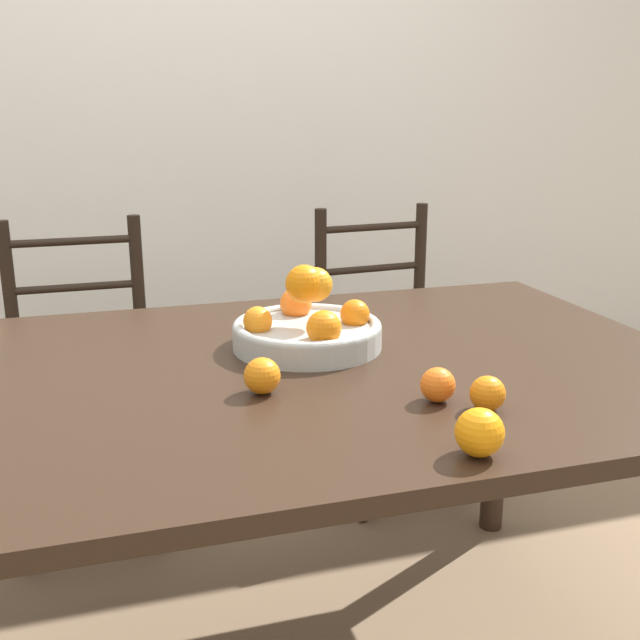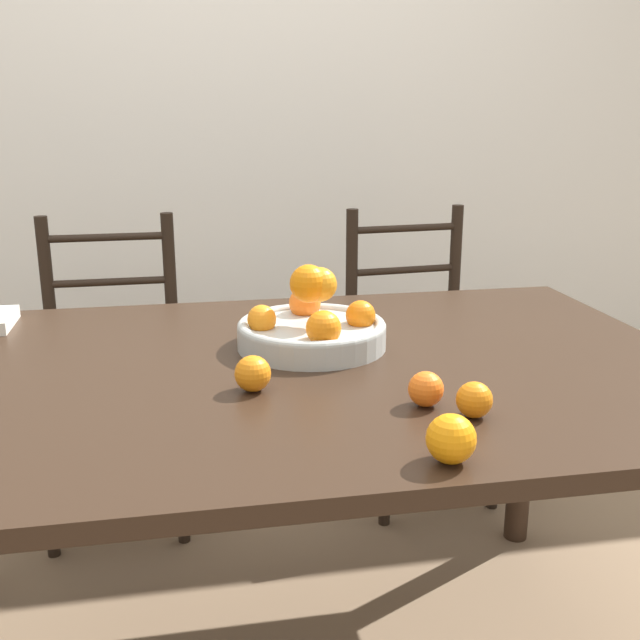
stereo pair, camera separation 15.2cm
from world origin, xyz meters
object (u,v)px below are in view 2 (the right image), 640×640
orange_loose_0 (474,400)px  chair_left (114,380)px  fruit_bowl (312,325)px  chair_right (417,361)px  orange_loose_3 (426,389)px  orange_loose_1 (451,439)px  orange_loose_2 (253,374)px

orange_loose_0 → chair_left: 1.41m
fruit_bowl → chair_right: 0.97m
orange_loose_3 → chair_right: 1.22m
orange_loose_0 → chair_right: size_ratio=0.06×
orange_loose_1 → orange_loose_3: size_ratio=1.19×
orange_loose_2 → orange_loose_3: size_ratio=1.08×
chair_left → orange_loose_3: bearing=-61.1°
orange_loose_3 → chair_left: size_ratio=0.07×
orange_loose_0 → orange_loose_2: (-0.35, 0.19, 0.00)m
orange_loose_0 → chair_left: size_ratio=0.06×
orange_loose_2 → orange_loose_1: bearing=-53.2°
fruit_bowl → orange_loose_1: bearing=-80.0°
orange_loose_1 → chair_right: (0.39, 1.33, -0.35)m
orange_loose_2 → chair_right: bearing=56.8°
orange_loose_3 → chair_left: (-0.63, 1.11, -0.35)m
fruit_bowl → orange_loose_2: fruit_bowl is taller
fruit_bowl → orange_loose_2: size_ratio=4.78×
orange_loose_2 → chair_left: size_ratio=0.07×
orange_loose_1 → orange_loose_2: bearing=126.8°
orange_loose_3 → chair_right: size_ratio=0.07×
chair_right → orange_loose_1: bearing=-111.3°
orange_loose_0 → orange_loose_2: size_ratio=0.92×
fruit_bowl → orange_loose_1: 0.59m
orange_loose_1 → orange_loose_3: bearing=81.1°
fruit_bowl → orange_loose_1: (0.10, -0.58, -0.01)m
orange_loose_2 → chair_right: size_ratio=0.07×
chair_left → chair_right: bearing=-0.7°
orange_loose_0 → orange_loose_3: 0.09m
orange_loose_3 → chair_left: 1.33m
fruit_bowl → chair_left: size_ratio=0.34×
orange_loose_0 → orange_loose_3: size_ratio=0.99×
orange_loose_0 → chair_right: chair_right is taller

